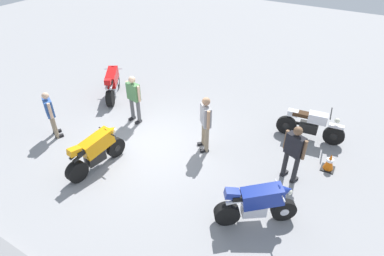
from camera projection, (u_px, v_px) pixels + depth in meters
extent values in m
plane|color=gray|center=(149.00, 146.00, 10.05)|extent=(40.00, 40.00, 0.00)
cylinder|color=black|center=(334.00, 136.00, 9.97)|extent=(0.65, 0.19, 0.64)
cylinder|color=black|center=(286.00, 125.00, 10.46)|extent=(0.65, 0.19, 0.64)
cylinder|color=black|center=(334.00, 136.00, 9.97)|extent=(0.24, 0.16, 0.22)
cylinder|color=black|center=(286.00, 125.00, 10.46)|extent=(0.24, 0.16, 0.22)
cube|color=black|center=(308.00, 127.00, 10.18)|extent=(0.59, 0.34, 0.32)
cube|color=silver|center=(318.00, 118.00, 9.88)|extent=(0.59, 0.38, 0.30)
cube|color=silver|center=(336.00, 126.00, 9.78)|extent=(0.46, 0.21, 0.08)
cube|color=#382314|center=(303.00, 114.00, 10.02)|extent=(0.63, 0.33, 0.12)
cube|color=silver|center=(293.00, 113.00, 10.14)|extent=(0.34, 0.25, 0.18)
cylinder|color=black|center=(296.00, 123.00, 10.47)|extent=(0.57, 0.17, 0.16)
cylinder|color=black|center=(331.00, 113.00, 9.63)|extent=(0.11, 0.70, 0.04)
sphere|color=silver|center=(337.00, 121.00, 9.67)|extent=(0.16, 0.16, 0.16)
cylinder|color=black|center=(283.00, 210.00, 7.56)|extent=(0.58, 0.48, 0.60)
cylinder|color=black|center=(227.00, 214.00, 7.47)|extent=(0.62, 0.53, 0.60)
cylinder|color=silver|center=(283.00, 210.00, 7.56)|extent=(0.28, 0.27, 0.21)
cylinder|color=silver|center=(227.00, 214.00, 7.47)|extent=(0.28, 0.27, 0.21)
cube|color=silver|center=(254.00, 209.00, 7.46)|extent=(0.62, 0.55, 0.32)
cube|color=navy|center=(262.00, 196.00, 7.24)|extent=(1.01, 0.86, 0.57)
cone|color=navy|center=(286.00, 190.00, 7.19)|extent=(0.49, 0.48, 0.39)
cube|color=black|center=(245.00, 195.00, 7.17)|extent=(0.64, 0.56, 0.12)
cube|color=navy|center=(232.00, 194.00, 7.11)|extent=(0.41, 0.38, 0.23)
cylinder|color=silver|center=(234.00, 202.00, 7.15)|extent=(0.37, 0.30, 0.17)
cylinder|color=silver|center=(233.00, 196.00, 7.28)|extent=(0.37, 0.30, 0.17)
cylinder|color=silver|center=(280.00, 190.00, 7.17)|extent=(0.43, 0.59, 0.04)
sphere|color=silver|center=(289.00, 192.00, 7.23)|extent=(0.16, 0.16, 0.16)
cylinder|color=black|center=(116.00, 82.00, 13.06)|extent=(0.45, 0.59, 0.60)
cylinder|color=black|center=(110.00, 98.00, 11.95)|extent=(0.51, 0.63, 0.60)
cylinder|color=silver|center=(116.00, 82.00, 13.06)|extent=(0.26, 0.27, 0.21)
cylinder|color=silver|center=(110.00, 98.00, 11.95)|extent=(0.26, 0.27, 0.21)
cube|color=silver|center=(113.00, 88.00, 12.40)|extent=(0.53, 0.62, 0.32)
cube|color=red|center=(112.00, 77.00, 12.30)|extent=(0.83, 1.03, 0.57)
cone|color=red|center=(114.00, 68.00, 12.64)|extent=(0.48, 0.48, 0.39)
cube|color=black|center=(110.00, 80.00, 11.93)|extent=(0.54, 0.65, 0.12)
cube|color=red|center=(108.00, 82.00, 11.64)|extent=(0.37, 0.41, 0.23)
cylinder|color=silver|center=(111.00, 86.00, 11.78)|extent=(0.29, 0.38, 0.17)
cylinder|color=silver|center=(107.00, 86.00, 11.78)|extent=(0.29, 0.38, 0.17)
cylinder|color=silver|center=(113.00, 69.00, 12.52)|extent=(0.61, 0.40, 0.04)
sphere|color=silver|center=(114.00, 68.00, 12.74)|extent=(0.16, 0.16, 0.16)
cylinder|color=black|center=(116.00, 147.00, 9.53)|extent=(0.24, 0.62, 0.60)
cylinder|color=black|center=(77.00, 172.00, 8.65)|extent=(0.30, 0.62, 0.60)
cylinder|color=black|center=(116.00, 147.00, 9.53)|extent=(0.21, 0.23, 0.21)
cylinder|color=black|center=(77.00, 172.00, 8.65)|extent=(0.21, 0.23, 0.21)
cube|color=black|center=(95.00, 157.00, 9.00)|extent=(0.35, 0.59, 0.32)
cube|color=orange|center=(97.00, 143.00, 8.87)|extent=(0.49, 1.03, 0.57)
cone|color=orange|center=(111.00, 130.00, 9.12)|extent=(0.38, 0.40, 0.39)
cube|color=black|center=(85.00, 148.00, 8.57)|extent=(0.34, 0.63, 0.12)
cube|color=orange|center=(74.00, 151.00, 8.33)|extent=(0.26, 0.37, 0.23)
cylinder|color=black|center=(79.00, 157.00, 8.43)|extent=(0.14, 0.40, 0.17)
cylinder|color=black|center=(76.00, 155.00, 8.51)|extent=(0.14, 0.40, 0.17)
cylinder|color=black|center=(107.00, 132.00, 9.02)|extent=(0.70, 0.13, 0.04)
sphere|color=silver|center=(114.00, 130.00, 9.20)|extent=(0.16, 0.16, 0.16)
cylinder|color=gray|center=(204.00, 133.00, 9.88)|extent=(0.18, 0.18, 0.88)
cube|color=black|center=(202.00, 144.00, 10.10)|extent=(0.26, 0.25, 0.08)
cylinder|color=gray|center=(207.00, 140.00, 9.60)|extent=(0.18, 0.18, 0.88)
cube|color=black|center=(204.00, 150.00, 9.82)|extent=(0.26, 0.25, 0.08)
cube|color=#99999E|center=(206.00, 115.00, 9.31)|extent=(0.50, 0.51, 0.63)
cylinder|color=tan|center=(203.00, 110.00, 9.54)|extent=(0.13, 0.13, 0.59)
cylinder|color=tan|center=(208.00, 120.00, 9.07)|extent=(0.13, 0.13, 0.59)
sphere|color=tan|center=(206.00, 101.00, 9.05)|extent=(0.24, 0.24, 0.24)
cylinder|color=#262628|center=(295.00, 170.00, 8.52)|extent=(0.17, 0.17, 0.85)
cube|color=black|center=(294.00, 180.00, 8.77)|extent=(0.19, 0.28, 0.08)
cylinder|color=#262628|center=(285.00, 163.00, 8.74)|extent=(0.17, 0.17, 0.85)
cube|color=black|center=(284.00, 173.00, 8.99)|extent=(0.19, 0.28, 0.08)
cube|color=black|center=(295.00, 145.00, 8.21)|extent=(0.53, 0.38, 0.60)
cylinder|color=brown|center=(304.00, 150.00, 8.02)|extent=(0.12, 0.12, 0.57)
cylinder|color=brown|center=(286.00, 139.00, 8.39)|extent=(0.12, 0.12, 0.57)
sphere|color=brown|center=(298.00, 131.00, 7.96)|extent=(0.23, 0.23, 0.23)
cylinder|color=#59595B|center=(132.00, 108.00, 11.13)|extent=(0.15, 0.15, 0.83)
cube|color=black|center=(132.00, 118.00, 11.31)|extent=(0.14, 0.27, 0.08)
cylinder|color=#59595B|center=(139.00, 112.00, 10.95)|extent=(0.15, 0.15, 0.83)
cube|color=black|center=(138.00, 122.00, 11.13)|extent=(0.14, 0.27, 0.08)
cube|color=#4C7F4C|center=(133.00, 92.00, 10.64)|extent=(0.50, 0.30, 0.59)
cylinder|color=#D8AD8C|center=(128.00, 89.00, 10.78)|extent=(0.10, 0.10, 0.56)
cylinder|color=#D8AD8C|center=(139.00, 94.00, 10.48)|extent=(0.10, 0.10, 0.56)
sphere|color=#D8AD8C|center=(132.00, 80.00, 10.39)|extent=(0.23, 0.23, 0.23)
cylinder|color=gray|center=(55.00, 128.00, 10.21)|extent=(0.18, 0.18, 0.78)
cube|color=black|center=(59.00, 136.00, 10.44)|extent=(0.21, 0.28, 0.08)
cylinder|color=gray|center=(53.00, 123.00, 10.43)|extent=(0.18, 0.18, 0.78)
cube|color=black|center=(57.00, 131.00, 10.65)|extent=(0.21, 0.28, 0.08)
cube|color=#3359A5|center=(49.00, 108.00, 9.94)|extent=(0.49, 0.40, 0.55)
cylinder|color=#D8AD8C|center=(50.00, 111.00, 9.75)|extent=(0.12, 0.12, 0.52)
cylinder|color=#D8AD8C|center=(47.00, 103.00, 10.12)|extent=(0.12, 0.12, 0.52)
sphere|color=#D8AD8C|center=(45.00, 96.00, 9.71)|extent=(0.21, 0.21, 0.21)
cube|color=black|center=(328.00, 168.00, 9.18)|extent=(0.36, 0.36, 0.03)
cone|color=orange|center=(330.00, 161.00, 9.03)|extent=(0.28, 0.28, 0.50)
cylinder|color=white|center=(330.00, 160.00, 9.01)|extent=(0.19, 0.19, 0.08)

